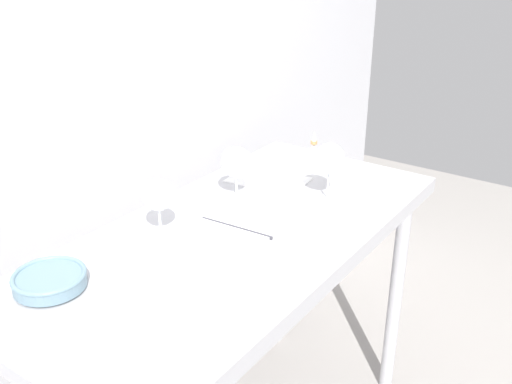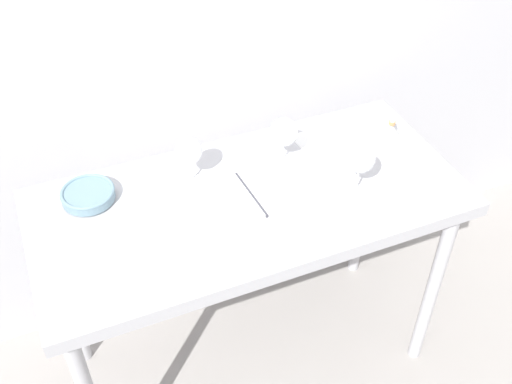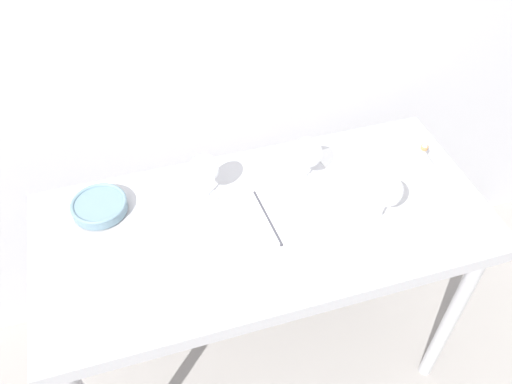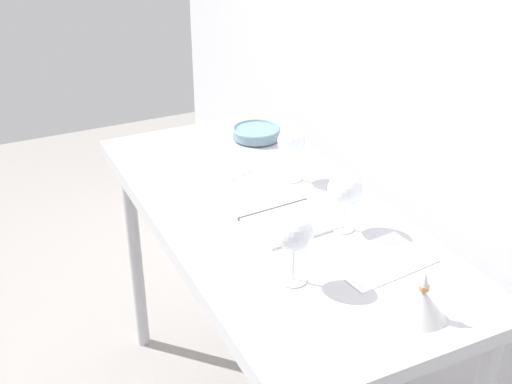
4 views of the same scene
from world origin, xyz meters
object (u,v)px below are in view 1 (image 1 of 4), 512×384
(wine_glass_near_right, at_px, (329,160))
(tasting_sheet_lower, at_px, (268,180))
(wine_glass_far_left, at_px, (158,197))
(decanter_funnel, at_px, (313,153))
(tasting_sheet_upper, at_px, (188,284))
(open_notebook, at_px, (236,228))
(tasting_bowl, at_px, (50,280))
(wine_glass_far_right, at_px, (236,163))

(wine_glass_near_right, bearing_deg, tasting_sheet_lower, 84.62)
(wine_glass_far_left, bearing_deg, decanter_funnel, -4.80)
(wine_glass_far_left, height_order, tasting_sheet_upper, wine_glass_far_left)
(wine_glass_near_right, relative_size, open_notebook, 0.50)
(wine_glass_near_right, distance_m, tasting_sheet_upper, 0.63)
(tasting_bowl, xyz_separation_m, decanter_funnel, (1.06, -0.10, 0.01))
(tasting_sheet_upper, relative_size, decanter_funnel, 1.75)
(tasting_bowl, bearing_deg, open_notebook, -19.95)
(tasting_bowl, relative_size, decanter_funnel, 1.44)
(tasting_sheet_lower, height_order, decanter_funnel, decanter_funnel)
(tasting_sheet_upper, height_order, tasting_bowl, tasting_bowl)
(wine_glass_far_right, distance_m, tasting_sheet_upper, 0.52)
(tasting_sheet_lower, xyz_separation_m, tasting_bowl, (-0.84, 0.05, 0.02))
(tasting_sheet_upper, relative_size, tasting_sheet_lower, 0.83)
(tasting_bowl, bearing_deg, wine_glass_far_left, -6.79)
(wine_glass_far_left, xyz_separation_m, decanter_funnel, (0.73, -0.06, -0.09))
(wine_glass_far_left, bearing_deg, wine_glass_near_right, -27.78)
(wine_glass_far_right, bearing_deg, tasting_sheet_upper, -156.79)
(wine_glass_far_left, xyz_separation_m, tasting_sheet_lower, (0.50, -0.02, -0.12))
(wine_glass_near_right, bearing_deg, wine_glass_far_left, 152.22)
(open_notebook, relative_size, tasting_bowl, 2.15)
(open_notebook, height_order, decanter_funnel, decanter_funnel)
(wine_glass_far_right, distance_m, wine_glass_near_right, 0.28)
(wine_glass_near_right, height_order, decanter_funnel, wine_glass_near_right)
(tasting_sheet_upper, xyz_separation_m, decanter_funnel, (0.86, 0.15, 0.04))
(wine_glass_far_right, distance_m, wine_glass_far_left, 0.33)
(tasting_sheet_lower, bearing_deg, wine_glass_near_right, -102.01)
(tasting_sheet_upper, relative_size, tasting_bowl, 1.22)
(wine_glass_near_right, bearing_deg, tasting_sheet_upper, 176.20)
(wine_glass_far_left, height_order, tasting_bowl, wine_glass_far_left)
(wine_glass_far_left, relative_size, tasting_bowl, 1.01)
(tasting_sheet_upper, bearing_deg, wine_glass_far_right, 0.25)
(wine_glass_far_left, height_order, wine_glass_near_right, wine_glass_near_right)
(wine_glass_far_left, relative_size, open_notebook, 0.47)
(wine_glass_far_right, height_order, tasting_sheet_lower, wine_glass_far_right)
(tasting_sheet_lower, height_order, tasting_bowl, tasting_bowl)
(tasting_sheet_upper, distance_m, tasting_bowl, 0.32)
(wine_glass_far_right, relative_size, wine_glass_near_right, 0.91)
(wine_glass_far_left, xyz_separation_m, tasting_bowl, (-0.33, 0.04, -0.10))
(wine_glass_far_right, distance_m, open_notebook, 0.24)
(tasting_sheet_upper, xyz_separation_m, tasting_sheet_lower, (0.64, 0.20, 0.00))
(wine_glass_near_right, relative_size, decanter_funnel, 1.55)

